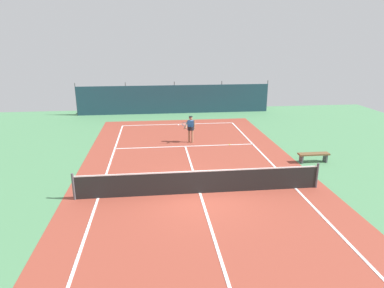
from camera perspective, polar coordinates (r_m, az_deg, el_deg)
ground_plane at (r=14.05m, az=1.35°, el=-8.32°), size 36.00×36.00×0.00m
court_surface at (r=14.05m, az=1.35°, el=-8.30°), size 11.02×26.60×0.01m
tennis_net at (r=13.84m, az=1.36°, el=-6.41°), size 10.12×0.10×1.10m
back_fence at (r=29.48m, az=-3.00°, el=6.68°), size 16.30×0.98×2.70m
tennis_player at (r=20.52m, az=-0.25°, el=2.85°), size 0.83×0.67×1.64m
tennis_ball_near_player at (r=20.36m, az=6.37°, el=-0.09°), size 0.07×0.07×0.07m
parked_car at (r=31.78m, az=-7.99°, el=7.62°), size 2.27×4.33×1.68m
courtside_bench at (r=18.41m, az=19.88°, el=-1.82°), size 1.60×0.40×0.49m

